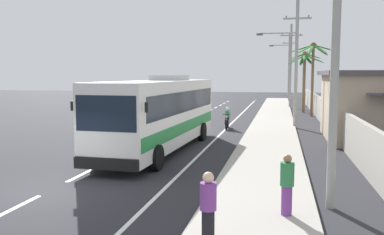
# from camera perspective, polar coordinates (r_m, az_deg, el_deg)

# --- Properties ---
(ground_plane) EXTENTS (160.00, 160.00, 0.00)m
(ground_plane) POSITION_cam_1_polar(r_m,az_deg,el_deg) (14.46, -19.37, -9.67)
(ground_plane) COLOR #28282D
(sidewalk_kerb) EXTENTS (3.20, 90.00, 0.14)m
(sidewalk_kerb) POSITION_cam_1_polar(r_m,az_deg,el_deg) (22.17, 10.45, -3.89)
(sidewalk_kerb) COLOR #A8A399
(sidewalk_kerb) RESTS_ON ground
(lane_markings) EXTENTS (3.77, 71.00, 0.01)m
(lane_markings) POSITION_cam_1_polar(r_m,az_deg,el_deg) (27.05, 1.01, -2.18)
(lane_markings) COLOR white
(lane_markings) RESTS_ON ground
(boundary_wall) EXTENTS (0.24, 60.00, 1.92)m
(boundary_wall) POSITION_cam_1_polar(r_m,az_deg,el_deg) (26.20, 19.08, -0.66)
(boundary_wall) COLOR #9E998E
(boundary_wall) RESTS_ON ground
(coach_bus_foreground) EXTENTS (3.39, 12.33, 3.77)m
(coach_bus_foreground) POSITION_cam_1_polar(r_m,az_deg,el_deg) (20.83, -4.26, 0.82)
(coach_bus_foreground) COLOR white
(coach_bus_foreground) RESTS_ON ground
(motorcycle_beside_bus) EXTENTS (0.56, 1.96, 1.54)m
(motorcycle_beside_bus) POSITION_cam_1_polar(r_m,az_deg,el_deg) (29.49, 4.83, -0.30)
(motorcycle_beside_bus) COLOR black
(motorcycle_beside_bus) RESTS_ON ground
(pedestrian_near_kerb) EXTENTS (0.36, 0.36, 1.60)m
(pedestrian_near_kerb) POSITION_cam_1_polar(r_m,az_deg,el_deg) (11.23, 12.85, -8.81)
(pedestrian_near_kerb) COLOR #75388E
(pedestrian_near_kerb) RESTS_ON sidewalk_kerb
(pedestrian_midwalk) EXTENTS (0.36, 0.36, 1.59)m
(pedestrian_midwalk) POSITION_cam_1_polar(r_m,az_deg,el_deg) (9.16, 2.22, -12.06)
(pedestrian_midwalk) COLOR black
(pedestrian_midwalk) RESTS_ON sidewalk_kerb
(utility_pole_nearest) EXTENTS (3.45, 0.24, 8.62)m
(utility_pole_nearest) POSITION_cam_1_polar(r_m,az_deg,el_deg) (12.26, 18.65, 9.63)
(utility_pole_nearest) COLOR #9E9E99
(utility_pole_nearest) RESTS_ON ground
(utility_pole_mid) EXTENTS (3.77, 0.24, 9.19)m
(utility_pole_mid) POSITION_cam_1_polar(r_m,az_deg,el_deg) (30.63, 13.86, 7.73)
(utility_pole_mid) COLOR #9E9E99
(utility_pole_mid) RESTS_ON ground
(utility_pole_far) EXTENTS (3.66, 0.24, 9.49)m
(utility_pole_far) POSITION_cam_1_polar(r_m,az_deg,el_deg) (49.06, 13.22, 7.22)
(utility_pole_far) COLOR #9E9E99
(utility_pole_far) RESTS_ON ground
(utility_pole_distant) EXTENTS (2.13, 0.24, 10.26)m
(utility_pole_distant) POSITION_cam_1_polar(r_m,az_deg,el_deg) (67.51, 13.11, 7.01)
(utility_pole_distant) COLOR #9E9E99
(utility_pole_distant) RESTS_ON ground
(palm_nearest) EXTENTS (3.58, 3.70, 5.98)m
(palm_nearest) POSITION_cam_1_polar(r_m,az_deg,el_deg) (43.33, 15.12, 6.54)
(palm_nearest) COLOR brown
(palm_nearest) RESTS_ON ground
(palm_second) EXTENTS (3.79, 3.81, 6.58)m
(palm_second) POSITION_cam_1_polar(r_m,az_deg,el_deg) (51.91, 15.10, 6.68)
(palm_second) COLOR brown
(palm_second) RESTS_ON ground
(palm_third) EXTENTS (4.04, 3.75, 6.69)m
(palm_third) POSITION_cam_1_polar(r_m,az_deg,el_deg) (39.54, 16.19, 7.64)
(palm_third) COLOR brown
(palm_third) RESTS_ON ground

